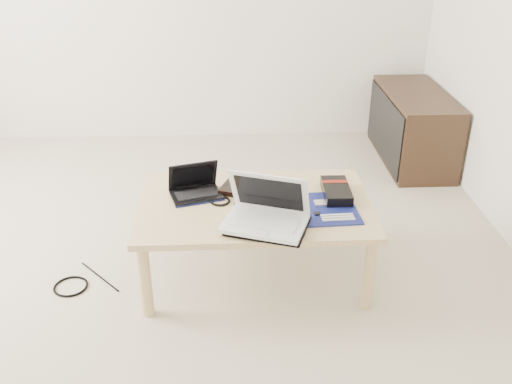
{
  "coord_description": "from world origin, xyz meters",
  "views": [
    {
      "loc": [
        0.49,
        -2.27,
        1.69
      ],
      "look_at": [
        0.6,
        0.1,
        0.46
      ],
      "focal_mm": 40.0,
      "sensor_mm": 36.0,
      "label": 1
    }
  ],
  "objects_px": {
    "white_laptop": "(266,213)",
    "coffee_table": "(255,212)",
    "media_cabinet": "(412,127)",
    "gpu_box": "(336,191)",
    "netbook": "(195,188)"
  },
  "relations": [
    {
      "from": "white_laptop",
      "to": "coffee_table",
      "type": "bearing_deg",
      "value": 100.31
    },
    {
      "from": "media_cabinet",
      "to": "gpu_box",
      "type": "height_order",
      "value": "media_cabinet"
    },
    {
      "from": "white_laptop",
      "to": "gpu_box",
      "type": "bearing_deg",
      "value": 36.95
    },
    {
      "from": "media_cabinet",
      "to": "gpu_box",
      "type": "bearing_deg",
      "value": -120.94
    },
    {
      "from": "netbook",
      "to": "media_cabinet",
      "type": "bearing_deg",
      "value": 40.55
    },
    {
      "from": "netbook",
      "to": "white_laptop",
      "type": "xyz_separation_m",
      "value": [
        0.33,
        -0.32,
        0.03
      ]
    },
    {
      "from": "gpu_box",
      "to": "white_laptop",
      "type": "bearing_deg",
      "value": -143.05
    },
    {
      "from": "coffee_table",
      "to": "white_laptop",
      "type": "height_order",
      "value": "white_laptop"
    },
    {
      "from": "media_cabinet",
      "to": "gpu_box",
      "type": "relative_size",
      "value": 3.59
    },
    {
      "from": "media_cabinet",
      "to": "netbook",
      "type": "distance_m",
      "value": 1.93
    },
    {
      "from": "media_cabinet",
      "to": "netbook",
      "type": "bearing_deg",
      "value": -139.45
    },
    {
      "from": "media_cabinet",
      "to": "coffee_table",
      "type": "bearing_deg",
      "value": -131.08
    },
    {
      "from": "media_cabinet",
      "to": "white_laptop",
      "type": "bearing_deg",
      "value": -125.94
    },
    {
      "from": "media_cabinet",
      "to": "white_laptop",
      "type": "relative_size",
      "value": 2.17
    },
    {
      "from": "netbook",
      "to": "white_laptop",
      "type": "bearing_deg",
      "value": -44.14
    }
  ]
}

